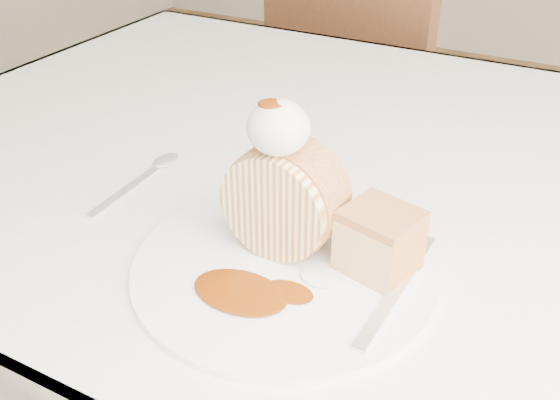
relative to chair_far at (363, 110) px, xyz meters
The scene contains 10 objects.
table 0.76m from the chair_far, 65.89° to the right, with size 1.40×0.90×0.75m.
chair_far is the anchor object (origin of this frame).
plate 0.99m from the chair_far, 73.88° to the right, with size 0.29×0.29×0.01m, color white.
roulade_slice 0.98m from the chair_far, 74.26° to the right, with size 0.11×0.11×0.06m, color #FFE6B1.
cake_chunk 0.99m from the chair_far, 68.75° to the right, with size 0.06×0.06×0.05m, color #D68F51.
whipped_cream 1.01m from the chair_far, 74.47° to the right, with size 0.05×0.05×0.05m, color silver.
caramel_drizzle 1.03m from the chair_far, 74.73° to the right, with size 0.03×0.02×0.01m, color #672804.
caramel_pool 1.04m from the chair_far, 75.54° to the right, with size 0.09×0.06×0.00m, color #672804, non-canonical shape.
fork 1.04m from the chair_far, 68.30° to the right, with size 0.02×0.17×0.00m, color silver.
spoon 0.92m from the chair_far, 87.28° to the right, with size 0.02×0.15×0.00m, color silver.
Camera 1 is at (0.18, -0.45, 1.11)m, focal length 40.00 mm.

